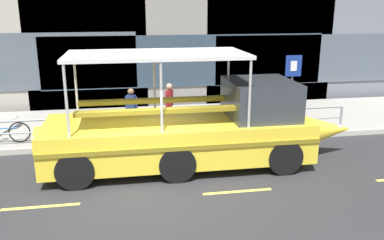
% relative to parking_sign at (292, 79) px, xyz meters
% --- Properties ---
extents(ground_plane, '(120.00, 120.00, 0.00)m').
position_rel_parking_sign_xyz_m(ground_plane, '(-5.72, -3.93, -1.99)').
color(ground_plane, '#2B2B2D').
extents(sidewalk, '(32.00, 4.80, 0.18)m').
position_rel_parking_sign_xyz_m(sidewalk, '(-5.72, 1.67, -1.90)').
color(sidewalk, '#99968E').
rests_on(sidewalk, ground_plane).
extents(curb_edge, '(32.00, 0.18, 0.18)m').
position_rel_parking_sign_xyz_m(curb_edge, '(-5.72, -0.82, -1.90)').
color(curb_edge, '#B2ADA3').
rests_on(curb_edge, ground_plane).
extents(lane_centreline, '(25.80, 0.12, 0.01)m').
position_rel_parking_sign_xyz_m(lane_centreline, '(-5.72, -4.64, -1.99)').
color(lane_centreline, '#DBD64C').
rests_on(lane_centreline, ground_plane).
extents(curb_guardrail, '(12.59, 0.09, 0.85)m').
position_rel_parking_sign_xyz_m(curb_guardrail, '(-4.45, -0.48, -1.24)').
color(curb_guardrail, gray).
rests_on(curb_guardrail, sidewalk).
extents(parking_sign, '(0.60, 0.12, 2.67)m').
position_rel_parking_sign_xyz_m(parking_sign, '(0.00, 0.00, 0.00)').
color(parking_sign, '#4C4F54').
rests_on(parking_sign, sidewalk).
extents(leaned_bicycle, '(1.74, 0.46, 0.96)m').
position_rel_parking_sign_xyz_m(leaned_bicycle, '(-10.05, -0.20, -1.44)').
color(leaned_bicycle, black).
rests_on(leaned_bicycle, sidewalk).
extents(duck_tour_boat, '(9.45, 2.64, 3.33)m').
position_rel_parking_sign_xyz_m(duck_tour_boat, '(-4.02, -2.58, -0.92)').
color(duck_tour_boat, yellow).
rests_on(duck_tour_boat, ground_plane).
extents(pedestrian_near_bow, '(0.31, 0.45, 1.71)m').
position_rel_parking_sign_xyz_m(pedestrian_near_bow, '(-0.90, 0.75, -0.78)').
color(pedestrian_near_bow, '#47423D').
rests_on(pedestrian_near_bow, sidewalk).
extents(pedestrian_mid_left, '(0.31, 0.43, 1.67)m').
position_rel_parking_sign_xyz_m(pedestrian_mid_left, '(-4.44, 0.62, -0.80)').
color(pedestrian_mid_left, '#47423D').
rests_on(pedestrian_mid_left, sidewalk).
extents(pedestrian_mid_right, '(0.43, 0.28, 1.59)m').
position_rel_parking_sign_xyz_m(pedestrian_mid_right, '(-5.82, 0.35, -0.85)').
color(pedestrian_mid_right, '#1E2338').
rests_on(pedestrian_mid_right, sidewalk).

